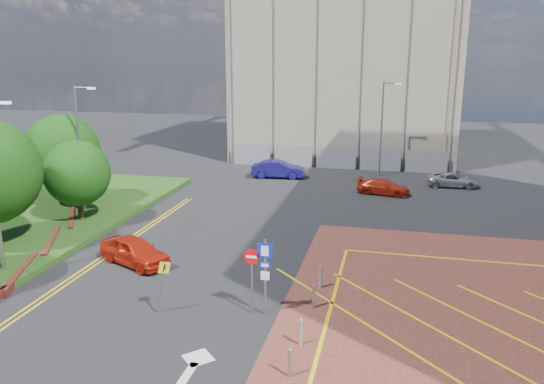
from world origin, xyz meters
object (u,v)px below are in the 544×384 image
(warning_sign, at_px, (162,281))
(lamp_left_far, at_px, (80,144))
(lamp_back, at_px, (382,125))
(sign_cluster, at_px, (260,269))
(tree_d, at_px, (62,152))
(car_red_back, at_px, (383,187))
(car_red_left, at_px, (135,251))
(car_blue_back, at_px, (278,169))
(tree_c, at_px, (77,173))
(car_silver_back, at_px, (453,180))

(warning_sign, bearing_deg, lamp_left_far, 132.60)
(lamp_back, bearing_deg, sign_cluster, -97.97)
(tree_d, height_order, car_red_back, tree_d)
(tree_d, xyz_separation_m, car_red_left, (9.37, -8.30, -3.18))
(car_blue_back, xyz_separation_m, car_red_back, (8.89, -3.59, -0.17))
(tree_c, bearing_deg, tree_d, 135.00)
(tree_d, relative_size, car_red_back, 1.55)
(car_silver_back, bearing_deg, car_red_back, 122.73)
(tree_d, relative_size, sign_cluster, 1.90)
(tree_d, distance_m, lamp_back, 25.47)
(car_red_left, bearing_deg, sign_cluster, -91.62)
(tree_d, relative_size, car_blue_back, 1.35)
(sign_cluster, xyz_separation_m, car_silver_back, (9.54, 24.22, -1.40))
(tree_d, xyz_separation_m, car_red_back, (21.04, 8.56, -3.30))
(lamp_left_far, relative_size, car_silver_back, 2.02)
(car_red_back, bearing_deg, sign_cluster, 178.08)
(tree_d, relative_size, lamp_left_far, 0.76)
(tree_d, height_order, lamp_left_far, lamp_left_far)
(warning_sign, distance_m, car_silver_back, 28.40)
(car_blue_back, distance_m, car_red_back, 9.59)
(car_red_back, height_order, car_silver_back, car_red_back)
(lamp_left_far, relative_size, warning_sign, 3.56)
(tree_c, distance_m, car_blue_back, 17.87)
(car_blue_back, bearing_deg, tree_c, 142.51)
(car_red_left, bearing_deg, car_red_back, -9.70)
(car_silver_back, bearing_deg, warning_sign, 150.06)
(sign_cluster, bearing_deg, tree_d, 144.42)
(sign_cluster, distance_m, car_silver_back, 26.07)
(lamp_left_far, distance_m, car_silver_back, 27.92)
(car_red_left, relative_size, car_silver_back, 1.03)
(car_red_back, bearing_deg, tree_c, 132.39)
(tree_c, relative_size, car_blue_back, 1.09)
(tree_c, distance_m, sign_cluster, 16.53)
(car_red_left, height_order, car_blue_back, car_blue_back)
(car_silver_back, bearing_deg, tree_d, 113.03)
(tree_c, relative_size, car_red_back, 1.25)
(tree_c, distance_m, warning_sign, 14.11)
(sign_cluster, relative_size, car_red_back, 0.82)
(warning_sign, bearing_deg, car_blue_back, 91.85)
(tree_c, relative_size, tree_d, 0.81)
(lamp_back, distance_m, warning_sign, 29.01)
(warning_sign, bearing_deg, tree_c, 135.37)
(tree_c, height_order, lamp_back, lamp_back)
(sign_cluster, xyz_separation_m, warning_sign, (-3.84, -0.82, -0.52))
(tree_d, relative_size, car_silver_back, 1.54)
(lamp_left_far, bearing_deg, lamp_back, 40.86)
(tree_d, height_order, car_red_left, tree_d)
(tree_d, relative_size, lamp_back, 0.76)
(lamp_left_far, bearing_deg, car_red_left, -45.01)
(warning_sign, xyz_separation_m, car_red_left, (-3.59, 4.54, -0.73))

